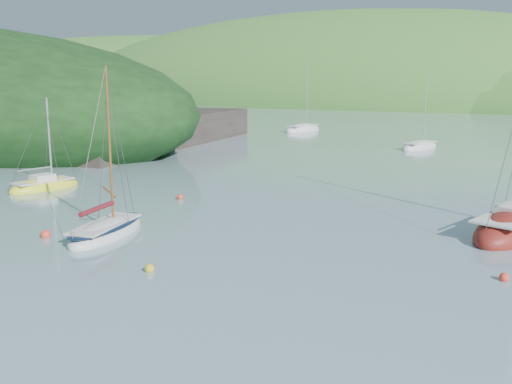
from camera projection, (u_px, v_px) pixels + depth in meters
The scene contains 7 objects.
ground at pixel (133, 273), 22.82m from camera, with size 700.00×700.00×0.00m, color slate.
shoreline_hills at pixel (505, 104), 172.57m from camera, with size 690.00×135.00×56.00m.
daysailer_white at pixel (106, 231), 28.26m from camera, with size 3.43×6.11×8.88m.
sailboat_yellow at pixel (44, 187), 40.02m from camera, with size 2.80×5.47×6.94m.
distant_sloop_a at pixel (419, 147), 62.71m from camera, with size 3.69×6.53×8.82m.
distant_sloop_c at pixel (303, 130), 83.27m from camera, with size 3.83×7.74×10.58m.
mooring_buoys at pixel (161, 234), 28.05m from camera, with size 20.67×12.13×0.49m.
Camera 1 is at (15.44, -16.08, 7.69)m, focal length 40.00 mm.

